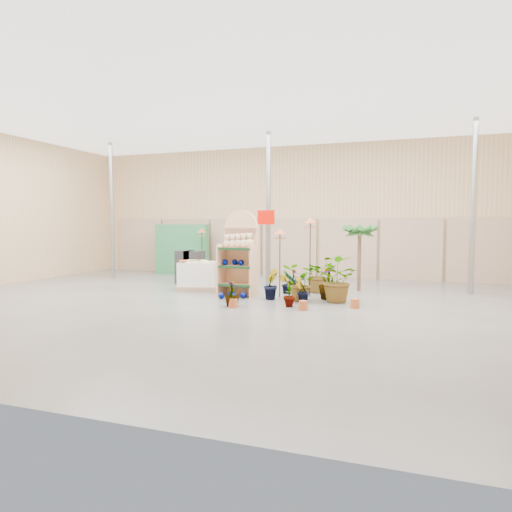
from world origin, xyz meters
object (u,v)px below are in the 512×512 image
(display_shelf, at_px, (240,257))
(bird_table_front, at_px, (280,234))
(potted_plant_2, at_px, (299,283))
(pallet_stack, at_px, (198,276))

(display_shelf, xyz_separation_m, bird_table_front, (1.03, 0.08, 0.59))
(bird_table_front, xyz_separation_m, potted_plant_2, (0.60, -0.45, -1.15))
(potted_plant_2, bearing_deg, display_shelf, 166.94)
(pallet_stack, distance_m, potted_plant_2, 3.17)
(display_shelf, bearing_deg, bird_table_front, 8.77)
(display_shelf, xyz_separation_m, pallet_stack, (-1.41, 0.50, -0.60))
(bird_table_front, bearing_deg, pallet_stack, 170.04)
(bird_table_front, height_order, potted_plant_2, bird_table_front)
(display_shelf, xyz_separation_m, potted_plant_2, (1.64, -0.38, -0.57))
(pallet_stack, bearing_deg, bird_table_front, -23.19)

